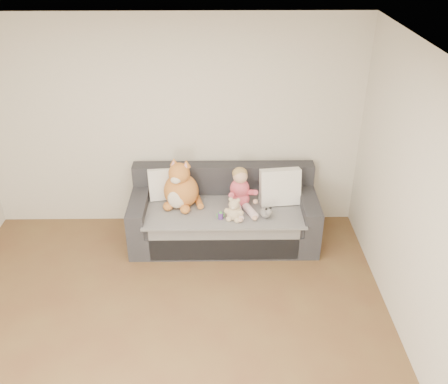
# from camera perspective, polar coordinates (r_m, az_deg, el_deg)

# --- Properties ---
(room_shell) EXTENTS (5.00, 5.00, 5.00)m
(room_shell) POSITION_cam_1_polar(r_m,az_deg,el_deg) (4.14, -8.08, -3.40)
(room_shell) COLOR brown
(room_shell) RESTS_ON ground
(sofa) EXTENTS (2.20, 0.94, 0.85)m
(sofa) POSITION_cam_1_polar(r_m,az_deg,el_deg) (6.02, -0.03, -2.74)
(sofa) COLOR #26272B
(sofa) RESTS_ON ground
(cushion_left) EXTENTS (0.44, 0.26, 0.39)m
(cushion_left) POSITION_cam_1_polar(r_m,az_deg,el_deg) (6.03, -6.64, 0.97)
(cushion_left) COLOR white
(cushion_left) RESTS_ON sofa
(cushion_right_back) EXTENTS (0.43, 0.26, 0.38)m
(cushion_right_back) POSITION_cam_1_polar(r_m,az_deg,el_deg) (5.99, 6.02, 0.72)
(cushion_right_back) COLOR white
(cushion_right_back) RESTS_ON sofa
(cushion_right_front) EXTENTS (0.49, 0.26, 0.45)m
(cushion_right_front) POSITION_cam_1_polar(r_m,az_deg,el_deg) (5.90, 6.43, 0.59)
(cushion_right_front) COLOR white
(cushion_right_front) RESTS_ON sofa
(toddler) EXTENTS (0.35, 0.51, 0.50)m
(toddler) POSITION_cam_1_polar(r_m,az_deg,el_deg) (5.79, 1.91, 0.05)
(toddler) COLOR #E25060
(toddler) RESTS_ON sofa
(plush_cat) EXTENTS (0.48, 0.43, 0.63)m
(plush_cat) POSITION_cam_1_polar(r_m,az_deg,el_deg) (5.83, -4.97, 0.40)
(plush_cat) COLOR #BC6429
(plush_cat) RESTS_ON sofa
(teddy_bear) EXTENTS (0.22, 0.18, 0.28)m
(teddy_bear) POSITION_cam_1_polar(r_m,az_deg,el_deg) (5.60, 1.17, -2.18)
(teddy_bear) COLOR tan
(teddy_bear) RESTS_ON sofa
(plush_cow) EXTENTS (0.13, 0.20, 0.16)m
(plush_cow) POSITION_cam_1_polar(r_m,az_deg,el_deg) (5.68, 4.83, -2.32)
(plush_cow) COLOR white
(plush_cow) RESTS_ON sofa
(sippy_cup) EXTENTS (0.09, 0.07, 0.10)m
(sippy_cup) POSITION_cam_1_polar(r_m,az_deg,el_deg) (5.64, -0.39, -2.61)
(sippy_cup) COLOR #5C3592
(sippy_cup) RESTS_ON sofa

